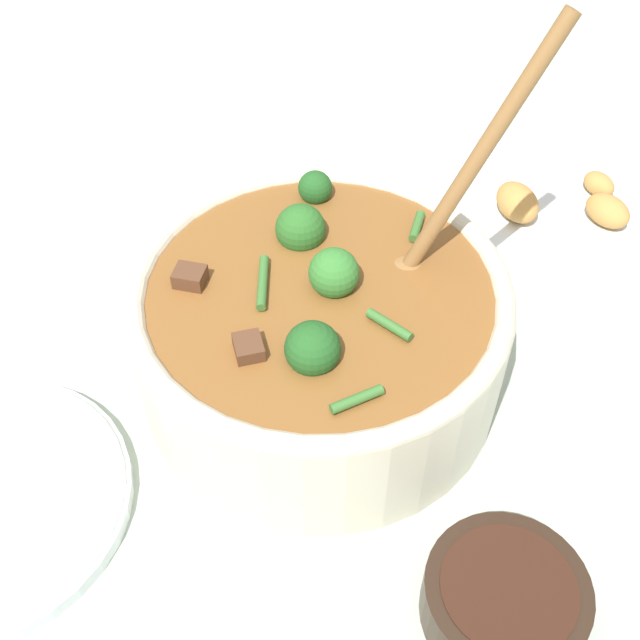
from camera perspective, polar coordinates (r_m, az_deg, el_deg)
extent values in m
plane|color=#ADBCAD|center=(0.66, 0.00, -4.17)|extent=(4.00, 4.00, 0.00)
cylinder|color=beige|center=(0.62, 0.00, -1.26)|extent=(0.28, 0.28, 0.10)
torus|color=beige|center=(0.58, 0.00, 2.02)|extent=(0.28, 0.28, 0.02)
cylinder|color=brown|center=(0.60, 0.00, 0.25)|extent=(0.26, 0.26, 0.06)
sphere|color=#387F33|center=(0.58, 0.99, 3.37)|extent=(0.04, 0.04, 0.04)
cylinder|color=#6B9956|center=(0.59, 0.96, 1.52)|extent=(0.01, 0.01, 0.02)
sphere|color=#235B23|center=(0.53, -0.64, -2.03)|extent=(0.04, 0.04, 0.04)
cylinder|color=#6B9956|center=(0.55, -0.61, -3.89)|extent=(0.01, 0.01, 0.02)
sphere|color=#235B23|center=(0.66, -0.35, 9.40)|extent=(0.03, 0.03, 0.03)
cylinder|color=#6B9956|center=(0.67, -0.34, 8.05)|extent=(0.01, 0.01, 0.01)
sphere|color=#2D6B28|center=(0.62, -1.40, 6.51)|extent=(0.04, 0.04, 0.04)
cylinder|color=#6B9956|center=(0.64, -1.35, 4.59)|extent=(0.01, 0.01, 0.02)
cube|color=brown|center=(0.54, -5.08, -2.14)|extent=(0.03, 0.03, 0.02)
cube|color=brown|center=(0.59, -9.23, 2.85)|extent=(0.02, 0.02, 0.02)
cylinder|color=#3D7533|center=(0.58, -4.08, 2.77)|extent=(0.01, 0.05, 0.01)
cylinder|color=#3D7533|center=(0.63, 6.91, 6.64)|extent=(0.01, 0.03, 0.01)
cylinder|color=#3D7533|center=(0.51, 2.63, -5.65)|extent=(0.03, 0.02, 0.01)
cylinder|color=#3D7533|center=(0.55, 4.96, -0.34)|extent=(0.03, 0.03, 0.01)
ellipsoid|color=olive|center=(0.61, 6.21, 3.70)|extent=(0.04, 0.03, 0.01)
cylinder|color=olive|center=(0.57, 11.46, 11.66)|extent=(0.10, 0.06, 0.19)
cylinder|color=black|center=(0.55, 12.95, -18.85)|extent=(0.11, 0.11, 0.04)
cylinder|color=#381E14|center=(0.54, 13.20, -18.28)|extent=(0.09, 0.09, 0.01)
cylinder|color=white|center=(0.83, 16.62, 7.41)|extent=(0.23, 0.23, 0.01)
ellipsoid|color=#CC8E47|center=(0.81, 19.77, 7.32)|extent=(0.05, 0.06, 0.03)
ellipsoid|color=#CC8E47|center=(0.85, 19.22, 9.11)|extent=(0.04, 0.04, 0.02)
ellipsoid|color=#CC8E47|center=(0.80, 13.86, 8.13)|extent=(0.05, 0.06, 0.03)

